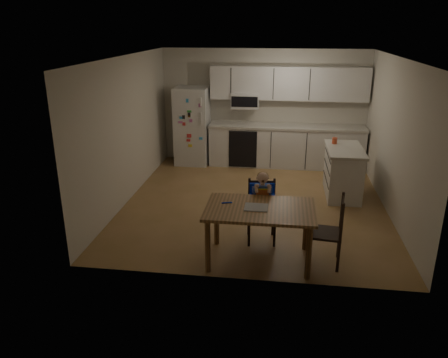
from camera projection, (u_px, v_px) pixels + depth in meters
name	position (u px, v px, depth m)	size (l,w,h in m)	color
room	(258.00, 127.00, 7.80)	(4.52, 5.01, 2.51)	olive
refrigerator	(192.00, 126.00, 9.69)	(0.72, 0.70, 1.70)	silver
kitchen_run	(285.00, 127.00, 9.51)	(3.37, 0.62, 2.15)	silver
kitchen_island	(343.00, 172.00, 7.96)	(0.63, 1.21, 0.89)	silver
red_cup	(335.00, 141.00, 8.09)	(0.09, 0.09, 0.11)	#CD4A28
dining_table	(260.00, 215.00, 5.66)	(1.42, 0.91, 0.76)	brown
napkin	(256.00, 207.00, 5.63)	(0.30, 0.26, 0.01)	#ACACB1
toddler_spoon	(226.00, 203.00, 5.77)	(0.02, 0.02, 0.12)	#1130D2
chair_booster	(262.00, 199.00, 6.24)	(0.43, 0.43, 1.06)	black
chair_side	(333.00, 227.00, 5.62)	(0.47, 0.47, 0.95)	black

